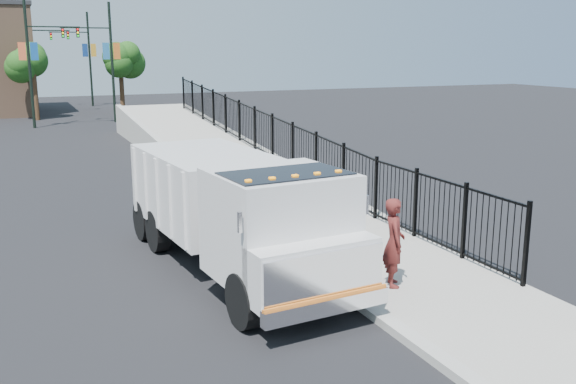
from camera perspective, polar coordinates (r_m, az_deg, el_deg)
name	(u,v)px	position (r m, az deg, el deg)	size (l,w,h in m)	color
ground	(330,284)	(14.12, 3.71, -8.19)	(120.00, 120.00, 0.00)	black
sidewalk	(460,301)	(13.53, 15.06, -9.30)	(3.55, 12.00, 0.12)	#9E998E
curb	(378,315)	(12.48, 7.99, -10.79)	(0.30, 12.00, 0.16)	#ADAAA3
ramp	(210,161)	(29.33, -6.93, 2.75)	(3.95, 24.00, 1.70)	#9E998E
iron_fence	(272,152)	(25.92, -1.40, 3.55)	(0.10, 28.00, 1.80)	black
truck	(237,207)	(14.39, -4.57, -1.35)	(3.27, 8.22, 2.75)	black
worker	(394,242)	(13.58, 9.40, -4.44)	(0.69, 0.45, 1.89)	#5D1E1B
debris	(377,255)	(15.63, 7.91, -5.55)	(0.35, 0.35, 0.09)	silver
light_pole_0	(34,58)	(44.02, -21.64, 10.99)	(3.77, 0.22, 8.00)	black
light_pole_1	(107,58)	(45.88, -15.77, 11.43)	(3.78, 0.22, 8.00)	black
light_pole_2	(32,56)	(53.52, -21.82, 11.13)	(3.77, 0.22, 8.00)	black
light_pole_3	(86,55)	(59.20, -17.52, 11.51)	(3.78, 0.22, 8.00)	black
tree_0	(33,64)	(48.80, -21.74, 10.55)	(2.40, 2.40, 5.20)	#382314
tree_1	(120,62)	(52.20, -14.68, 11.10)	(2.23, 2.23, 5.11)	#382314
tree_2	(15,61)	(57.98, -23.07, 10.68)	(2.95, 2.95, 5.47)	#382314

